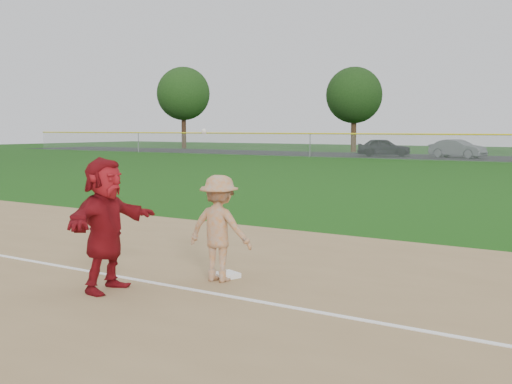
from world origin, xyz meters
The scene contains 9 objects.
ground centered at (0.00, 0.00, 0.00)m, with size 160.00×160.00×0.00m, color #15470D.
foul_line centered at (0.00, -0.80, 0.03)m, with size 60.00×0.10×0.01m, color white.
first_base centered at (0.31, 0.14, 0.06)m, with size 0.36×0.36×0.08m, color white.
base_runner centered at (-0.69, -1.54, 1.03)m, with size 1.87×0.60×2.02m, color maroon.
car_left centered at (-15.25, 44.74, 0.79)m, with size 1.85×4.59×1.57m, color black.
car_mid centered at (-9.07, 45.48, 0.77)m, with size 1.60×4.59×1.51m, color #595C60.
first_base_play centered at (0.35, -0.09, 0.87)m, with size 1.17×0.76×2.43m.
tree_0 centered at (-44.00, 52.00, 6.59)m, with size 6.40×6.40×9.81m.
tree_1 centered at (-22.00, 53.00, 5.83)m, with size 5.80×5.80×8.75m.
Camera 1 is at (6.42, -8.18, 2.46)m, focal length 45.00 mm.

